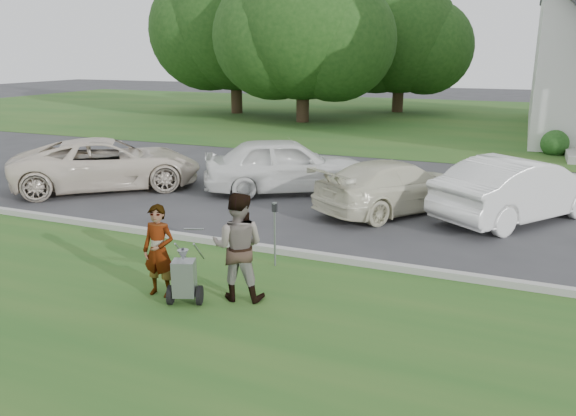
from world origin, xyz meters
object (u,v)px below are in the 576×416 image
Objects in this scene: striping_cart at (184,279)px; car_b at (286,165)px; person_left at (159,252)px; car_a at (108,164)px; tree_back at (401,42)px; parking_meter_near at (275,227)px; car_d at (519,189)px; car_c at (395,186)px; person_right at (238,247)px; tree_left at (303,33)px; tree_far at (235,26)px.

striping_cart is 7.97m from car_b.
car_b reaches higher than person_left.
striping_cart is at bearing -172.47° from car_a.
parking_meter_near is at bearing -82.39° from tree_back.
car_c is at bearing 43.41° from car_d.
parking_meter_near is (1.26, 2.00, 0.02)m from person_left.
person_right is 9.29m from car_a.
tree_left is 25.40m from person_left.
parking_meter_near is at bearing 170.11° from car_b.
person_left reaches higher than parking_meter_near.
car_c is at bearing -134.15° from car_b.
parking_meter_near is (14.02, -25.10, -4.88)m from tree_far.
person_right is (1.30, 0.40, 0.13)m from person_left.
striping_cart is at bearing 160.00° from car_b.
striping_cart is at bearing -63.90° from tree_far.
person_left is at bearing -122.12° from parking_meter_near.
parking_meter_near is 0.27× the size of car_d.
person_right reaches higher than person_left.
car_d is at bearing 49.19° from person_left.
parking_meter_near is (-0.04, 1.60, -0.11)m from person_right.
tree_left is 20.09m from car_c.
tree_far reaches higher than parking_meter_near.
tree_far is at bearing 111.84° from person_left.
person_right is 0.40× the size of car_c.
tree_left reaches higher than person_left.
tree_left is 0.91× the size of tree_far.
tree_back reaches higher than car_a.
person_left reaches higher than car_c.
car_b is at bearing -85.68° from tree_back.
person_left is 1.37m from person_right.
person_left is 0.29× the size of car_a.
striping_cart is 0.65× the size of person_right.
striping_cart is 7.28m from car_c.
parking_meter_near is at bearing -101.54° from person_right.
tree_back reaches higher than person_right.
tree_far is at bearing 95.47° from striping_cart.
striping_cart is 0.25× the size of car_d.
car_b is at bearing 80.19° from striping_cart.
tree_back is 1.99× the size of car_b.
car_a is 11.71m from car_d.
person_left is at bearing 145.98° from striping_cart.
tree_back reaches higher than car_d.
striping_cart is 0.25× the size of car_b.
person_right reaches higher than car_a.
tree_left is at bearing 109.95° from parking_meter_near.
car_b reaches higher than striping_cart.
striping_cart is at bearing -73.15° from tree_left.
tree_left is at bearing -37.69° from car_a.
parking_meter_near is 6.09m from car_b.
person_right is at bearing -82.69° from tree_back.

